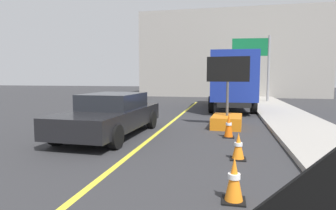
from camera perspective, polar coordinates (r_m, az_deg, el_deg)
The scene contains 9 objects.
lane_center_stripe at distance 4.69m, azimuth -20.31°, elevation -18.80°, with size 0.14×36.00×0.01m, color yellow.
arrow_board_trailer at distance 11.05m, azimuth 11.88°, elevation -1.95°, with size 1.60×1.86×2.70m.
box_truck at distance 17.38m, azimuth 12.59°, elevation 5.04°, with size 2.75×7.68×3.25m.
pickup_car at distance 9.48m, azimuth -11.45°, elevation -1.87°, with size 2.18×4.91×1.38m.
highway_guide_sign at distance 22.24m, azimuth 17.81°, elevation 9.26°, with size 2.78×0.39×5.00m.
far_building_block at distance 30.94m, azimuth 12.55°, elevation 9.73°, with size 17.99×7.15×8.39m, color gray.
traffic_cone_mid_lane at distance 4.58m, azimuth 13.26°, elevation -14.52°, with size 0.36×0.36×0.72m.
traffic_cone_far_lane at distance 6.82m, azimuth 14.07°, elevation -8.14°, with size 0.36×0.36×0.64m.
traffic_cone_curbside at distance 9.18m, azimuth 12.21°, elevation -4.14°, with size 0.36×0.36×0.77m.
Camera 1 is at (2.34, 2.41, 1.92)m, focal length 30.05 mm.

